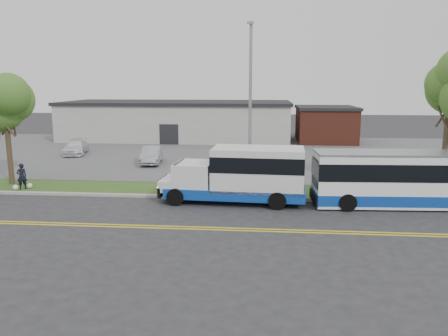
# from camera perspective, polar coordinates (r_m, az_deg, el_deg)

# --- Properties ---
(ground) EXTENTS (140.00, 140.00, 0.00)m
(ground) POSITION_cam_1_polar(r_m,az_deg,el_deg) (23.55, -4.27, -4.65)
(ground) COLOR #28282B
(ground) RESTS_ON ground
(lane_line_north) EXTENTS (70.00, 0.12, 0.01)m
(lane_line_north) POSITION_cam_1_polar(r_m,az_deg,el_deg) (19.93, -6.09, -7.60)
(lane_line_north) COLOR gold
(lane_line_north) RESTS_ON ground
(lane_line_south) EXTENTS (70.00, 0.12, 0.01)m
(lane_line_south) POSITION_cam_1_polar(r_m,az_deg,el_deg) (19.65, -6.26, -7.88)
(lane_line_south) COLOR gold
(lane_line_south) RESTS_ON ground
(curb) EXTENTS (80.00, 0.30, 0.15)m
(curb) POSITION_cam_1_polar(r_m,az_deg,el_deg) (24.58, -3.85, -3.80)
(curb) COLOR #9E9B93
(curb) RESTS_ON ground
(verge) EXTENTS (80.00, 3.30, 0.10)m
(verge) POSITION_cam_1_polar(r_m,az_deg,el_deg) (26.31, -3.23, -2.86)
(verge) COLOR #2D4316
(verge) RESTS_ON ground
(parking_lot) EXTENTS (80.00, 25.00, 0.10)m
(parking_lot) POSITION_cam_1_polar(r_m,az_deg,el_deg) (40.04, -0.29, 1.95)
(parking_lot) COLOR #4C4C4F
(parking_lot) RESTS_ON ground
(commercial_building) EXTENTS (25.40, 10.40, 4.35)m
(commercial_building) POSITION_cam_1_polar(r_m,az_deg,el_deg) (50.50, -6.02, 6.21)
(commercial_building) COLOR #9E9E99
(commercial_building) RESTS_ON ground
(brick_wing) EXTENTS (6.30, 7.30, 3.90)m
(brick_wing) POSITION_cam_1_polar(r_m,az_deg,el_deg) (49.02, 13.12, 5.58)
(brick_wing) COLOR brown
(brick_wing) RESTS_ON ground
(tree_west) EXTENTS (4.40, 4.40, 6.91)m
(tree_west) POSITION_cam_1_polar(r_m,az_deg,el_deg) (30.08, -26.72, 7.52)
(tree_west) COLOR #392B1F
(tree_west) RESTS_ON verge
(streetlight_near) EXTENTS (0.35, 1.53, 9.50)m
(streetlight_near) POSITION_cam_1_polar(r_m,az_deg,el_deg) (25.13, 3.44, 8.45)
(streetlight_near) COLOR gray
(streetlight_near) RESTS_ON verge
(shuttle_bus) EXTENTS (7.95, 2.99, 3.00)m
(shuttle_bus) POSITION_cam_1_polar(r_m,az_deg,el_deg) (23.43, 2.56, -0.69)
(shuttle_bus) COLOR #0D3997
(shuttle_bus) RESTS_ON ground
(transit_bus) EXTENTS (10.45, 2.92, 2.87)m
(transit_bus) POSITION_cam_1_polar(r_m,az_deg,el_deg) (24.75, 23.57, -1.33)
(transit_bus) COLOR white
(transit_bus) RESTS_ON ground
(pedestrian) EXTENTS (0.67, 0.67, 1.56)m
(pedestrian) POSITION_cam_1_polar(r_m,az_deg,el_deg) (28.72, -24.91, -1.00)
(pedestrian) COLOR black
(pedestrian) RESTS_ON verge
(parked_car_a) EXTENTS (1.97, 4.25, 1.35)m
(parked_car_a) POSITION_cam_1_polar(r_m,az_deg,el_deg) (35.03, -9.44, 1.70)
(parked_car_a) COLOR #9D9EA4
(parked_car_a) RESTS_ON parking_lot
(parked_car_b) EXTENTS (2.64, 4.54, 1.24)m
(parked_car_b) POSITION_cam_1_polar(r_m,az_deg,el_deg) (41.29, -18.78, 2.58)
(parked_car_b) COLOR silver
(parked_car_b) RESTS_ON parking_lot
(grocery_bag_left) EXTENTS (0.32, 0.32, 0.32)m
(grocery_bag_left) POSITION_cam_1_polar(r_m,az_deg,el_deg) (28.78, -25.57, -2.30)
(grocery_bag_left) COLOR white
(grocery_bag_left) RESTS_ON verge
(grocery_bag_right) EXTENTS (0.32, 0.32, 0.32)m
(grocery_bag_right) POSITION_cam_1_polar(r_m,az_deg,el_deg) (28.91, -24.05, -2.12)
(grocery_bag_right) COLOR white
(grocery_bag_right) RESTS_ON verge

